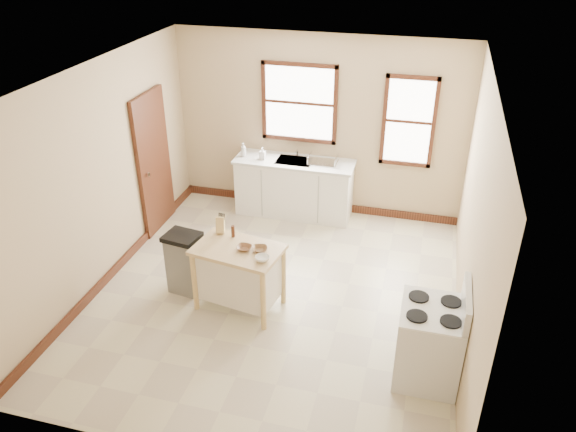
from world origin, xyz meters
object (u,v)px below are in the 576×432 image
object	(u,v)px
soap_bottle_a	(243,150)
bowl_a	(244,248)
bowl_c	(262,259)
trash_bin	(185,263)
gas_stove	(431,333)
kitchen_island	(239,277)
pepper_grinder	(233,231)
knife_block	(220,225)
bowl_b	(260,249)
soap_bottle_b	(262,153)
dish_rack	(323,160)

from	to	relation	value
soap_bottle_a	bowl_a	size ratio (longest dim) A/B	1.29
bowl_c	trash_bin	size ratio (longest dim) A/B	0.20
gas_stove	kitchen_island	bearing A→B (deg)	164.79
pepper_grinder	gas_stove	xyz separation A→B (m)	(2.41, -0.85, -0.35)
bowl_a	gas_stove	xyz separation A→B (m)	(2.19, -0.61, -0.29)
knife_block	bowl_b	world-z (taller)	knife_block
bowl_a	trash_bin	xyz separation A→B (m)	(-0.86, 0.15, -0.45)
soap_bottle_b	gas_stove	distance (m)	4.10
trash_bin	soap_bottle_a	bearing A→B (deg)	98.01
knife_block	trash_bin	distance (m)	0.72
soap_bottle_b	bowl_b	world-z (taller)	soap_bottle_b
kitchen_island	bowl_b	xyz separation A→B (m)	(0.27, 0.02, 0.44)
bowl_a	gas_stove	world-z (taller)	gas_stove
pepper_grinder	gas_stove	world-z (taller)	gas_stove
soap_bottle_b	bowl_b	xyz separation A→B (m)	(0.71, -2.41, -0.16)
kitchen_island	bowl_a	world-z (taller)	bowl_a
bowl_b	bowl_c	size ratio (longest dim) A/B	1.06
bowl_b	trash_bin	bearing A→B (deg)	173.30
gas_stove	dish_rack	bearing A→B (deg)	119.53
bowl_a	soap_bottle_b	bearing A→B (deg)	102.11
soap_bottle_a	pepper_grinder	distance (m)	2.31
pepper_grinder	bowl_b	world-z (taller)	pepper_grinder
bowl_c	pepper_grinder	bearing A→B (deg)	140.47
soap_bottle_b	pepper_grinder	xyz separation A→B (m)	(0.30, -2.19, -0.10)
dish_rack	pepper_grinder	size ratio (longest dim) A/B	2.91
bowl_c	gas_stove	bearing A→B (deg)	-12.99
kitchen_island	bowl_c	distance (m)	0.60
knife_block	kitchen_island	bearing A→B (deg)	-54.10
dish_rack	gas_stove	bearing A→B (deg)	-83.59
pepper_grinder	bowl_a	size ratio (longest dim) A/B	0.86
dish_rack	bowl_a	distance (m)	2.57
pepper_grinder	bowl_c	distance (m)	0.65
bowl_b	trash_bin	size ratio (longest dim) A/B	0.21
bowl_b	bowl_c	world-z (taller)	bowl_c
pepper_grinder	trash_bin	size ratio (longest dim) A/B	0.18
trash_bin	gas_stove	bearing A→B (deg)	-5.44
kitchen_island	knife_block	world-z (taller)	knife_block
soap_bottle_a	kitchen_island	world-z (taller)	soap_bottle_a
dish_rack	trash_bin	size ratio (longest dim) A/B	0.53
pepper_grinder	knife_block	bearing A→B (deg)	161.70
kitchen_island	gas_stove	world-z (taller)	gas_stove
dish_rack	knife_block	distance (m)	2.37
bowl_b	bowl_a	bearing A→B (deg)	-172.92
knife_block	bowl_c	distance (m)	0.83
soap_bottle_a	bowl_a	bearing A→B (deg)	-66.32
soap_bottle_a	knife_block	bearing A→B (deg)	-73.76
soap_bottle_b	pepper_grinder	world-z (taller)	soap_bottle_b
knife_block	bowl_a	xyz separation A→B (m)	(0.40, -0.30, -0.08)
gas_stove	soap_bottle_b	bearing A→B (deg)	131.70
bowl_a	bowl_c	xyz separation A→B (m)	(0.27, -0.17, 0.00)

